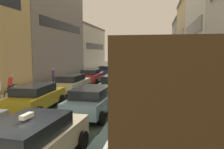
# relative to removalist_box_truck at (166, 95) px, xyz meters

# --- Properties ---
(sidewalk_left) EXTENTS (2.60, 64.00, 0.14)m
(sidewalk_left) POSITION_rel_removalist_box_truck_xyz_m (-10.40, 17.07, -1.90)
(sidewalk_left) COLOR #A1A1A1
(sidewalk_left) RESTS_ON ground
(lane_stripe_left) EXTENTS (0.16, 60.00, 0.01)m
(lane_stripe_left) POSITION_rel_removalist_box_truck_xyz_m (-5.40, 17.07, -1.97)
(lane_stripe_left) COLOR silver
(lane_stripe_left) RESTS_ON ground
(lane_stripe_right) EXTENTS (0.16, 60.00, 0.01)m
(lane_stripe_right) POSITION_rel_removalist_box_truck_xyz_m (-2.00, 17.07, -1.97)
(lane_stripe_right) COLOR silver
(lane_stripe_right) RESTS_ON ground
(building_row_left) EXTENTS (7.20, 43.90, 13.93)m
(building_row_left) POSITION_rel_removalist_box_truck_xyz_m (-15.70, 16.70, 4.04)
(building_row_left) COLOR tan
(building_row_left) RESTS_ON ground
(building_row_right) EXTENTS (7.20, 43.90, 12.64)m
(building_row_right) POSITION_rel_removalist_box_truck_xyz_m (6.20, 17.85, 3.43)
(building_row_right) COLOR gray
(building_row_right) RESTS_ON ground
(removalist_box_truck) EXTENTS (2.92, 7.78, 3.58)m
(removalist_box_truck) POSITION_rel_removalist_box_truck_xyz_m (0.00, 0.00, 0.00)
(removalist_box_truck) COLOR #B7B29E
(removalist_box_truck) RESTS_ON ground
(taxi_centre_lane_front) EXTENTS (2.19, 4.36, 1.66)m
(taxi_centre_lane_front) POSITION_rel_removalist_box_truck_xyz_m (-3.73, -1.74, -1.18)
(taxi_centre_lane_front) COLOR beige
(taxi_centre_lane_front) RESTS_ON ground
(sedan_centre_lane_second) EXTENTS (2.16, 4.35, 1.49)m
(sedan_centre_lane_second) POSITION_rel_removalist_box_truck_xyz_m (-3.63, 3.70, -1.18)
(sedan_centre_lane_second) COLOR #759EB7
(sedan_centre_lane_second) RESTS_ON ground
(wagon_left_lane_second) EXTENTS (2.25, 4.39, 1.49)m
(wagon_left_lane_second) POSITION_rel_removalist_box_truck_xyz_m (-7.02, 3.82, -1.18)
(wagon_left_lane_second) COLOR #B29319
(wagon_left_lane_second) RESTS_ON ground
(hatchback_centre_lane_third) EXTENTS (2.17, 4.35, 1.49)m
(hatchback_centre_lane_third) POSITION_rel_removalist_box_truck_xyz_m (-3.62, 9.63, -1.18)
(hatchback_centre_lane_third) COLOR #19592D
(hatchback_centre_lane_third) RESTS_ON ground
(sedan_left_lane_third) EXTENTS (2.07, 4.30, 1.49)m
(sedan_left_lane_third) POSITION_rel_removalist_box_truck_xyz_m (-7.06, 9.14, -1.18)
(sedan_left_lane_third) COLOR beige
(sedan_left_lane_third) RESTS_ON ground
(coupe_centre_lane_fourth) EXTENTS (2.18, 4.36, 1.49)m
(coupe_centre_lane_fourth) POSITION_rel_removalist_box_truck_xyz_m (-3.74, 14.83, -1.18)
(coupe_centre_lane_fourth) COLOR black
(coupe_centre_lane_fourth) RESTS_ON ground
(sedan_left_lane_fourth) EXTENTS (2.20, 4.37, 1.49)m
(sedan_left_lane_fourth) POSITION_rel_removalist_box_truck_xyz_m (-7.24, 14.98, -1.18)
(sedan_left_lane_fourth) COLOR #A51E1E
(sedan_left_lane_fourth) RESTS_ON ground
(sedan_centre_lane_fifth) EXTENTS (2.20, 4.37, 1.49)m
(sedan_centre_lane_fifth) POSITION_rel_removalist_box_truck_xyz_m (-3.70, 20.46, -1.18)
(sedan_centre_lane_fifth) COLOR silver
(sedan_centre_lane_fifth) RESTS_ON ground
(sedan_left_lane_fifth) EXTENTS (2.09, 4.32, 1.49)m
(sedan_left_lane_fifth) POSITION_rel_removalist_box_truck_xyz_m (-6.96, 21.13, -1.18)
(sedan_left_lane_fifth) COLOR #194C8C
(sedan_left_lane_fifth) RESTS_ON ground
(sedan_right_lane_behind_truck) EXTENTS (2.30, 4.41, 1.49)m
(sedan_right_lane_behind_truck) POSITION_rel_removalist_box_truck_xyz_m (-0.14, 6.75, -1.18)
(sedan_right_lane_behind_truck) COLOR gray
(sedan_right_lane_behind_truck) RESTS_ON ground
(bus_mid_queue_primary) EXTENTS (3.10, 10.59, 5.06)m
(bus_mid_queue_primary) POSITION_rel_removalist_box_truck_xyz_m (-3.57, 30.35, 0.86)
(bus_mid_queue_primary) COLOR navy
(bus_mid_queue_primary) RESTS_ON ground
(cyclist_on_sidewalk) EXTENTS (0.50, 1.73, 1.72)m
(cyclist_on_sidewalk) POSITION_rel_removalist_box_truck_xyz_m (-10.44, 6.20, -1.12)
(cyclist_on_sidewalk) COLOR black
(cyclist_on_sidewalk) RESTS_ON ground
(pedestrian_near_kerb) EXTENTS (0.43, 0.39, 1.66)m
(pedestrian_near_kerb) POSITION_rel_removalist_box_truck_xyz_m (-11.04, 13.68, -1.03)
(pedestrian_near_kerb) COLOR #262D47
(pedestrian_near_kerb) RESTS_ON ground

